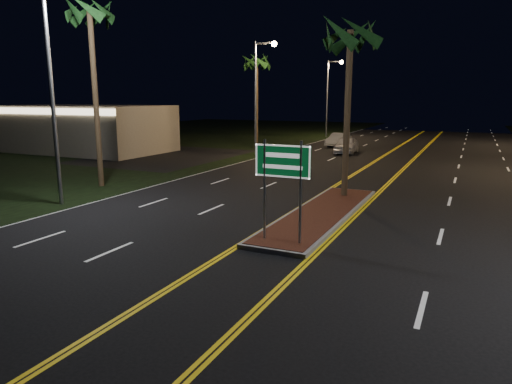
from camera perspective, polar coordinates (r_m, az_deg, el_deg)
The scene contains 13 objects.
ground at distance 12.20m, azimuth -1.84°, elevation -10.42°, with size 120.00×120.00×0.00m, color black.
grass_left at distance 49.88m, azimuth -19.76°, elevation 5.66°, with size 40.00×110.00×0.01m, color black.
median_island at distance 18.38m, azimuth 8.18°, elevation -2.66°, with size 2.25×10.25×0.17m.
highway_sign at distance 14.03m, azimuth 3.32°, elevation 2.67°, with size 1.80×0.08×3.20m.
commercial_building at distance 43.39m, azimuth -20.85°, elevation 7.45°, with size 15.00×8.12×4.00m.
streetlight_left_near at distance 21.18m, azimuth -23.66°, elevation 13.58°, with size 1.91×0.44×9.00m.
streetlight_left_mid at distance 37.56m, azimuth 0.48°, elevation 13.24°, with size 1.91×0.44×9.00m.
streetlight_left_far at distance 56.33m, azimuth 9.29°, elevation 12.54°, with size 1.91×0.44×9.00m.
palm_median at distance 21.37m, azimuth 11.72°, elevation 18.63°, with size 2.40×2.40×8.30m.
palm_left_near at distance 25.61m, azimuth -20.08°, elevation 20.15°, with size 2.40×2.40×9.80m.
palm_left_far at distance 42.21m, azimuth 0.07°, elevation 15.90°, with size 2.40×2.40×8.80m.
car_near at distance 39.72m, azimuth 11.24°, elevation 5.96°, with size 2.13×4.97×1.66m, color silver.
car_far at distance 45.47m, azimuth 10.28°, elevation 6.58°, with size 1.93×4.50×1.50m, color #B1B6BC.
Camera 1 is at (5.19, -10.05, 4.57)m, focal length 32.00 mm.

